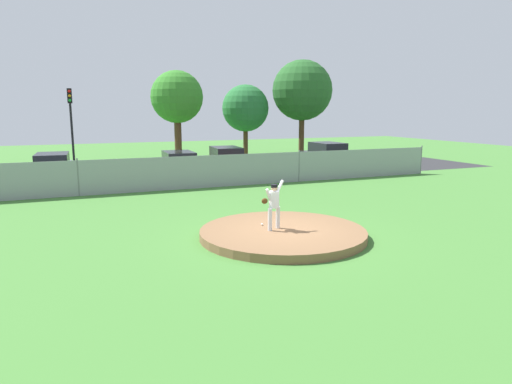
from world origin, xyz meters
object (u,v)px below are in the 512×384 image
(parked_car_slate, at_px, (53,169))
(parked_car_charcoal, at_px, (327,156))
(parked_car_champagne, at_px, (179,165))
(baseball, at_px, (262,224))
(traffic_light_near, at_px, (71,116))
(parked_car_red, at_px, (226,161))
(pitcher_youth, at_px, (274,202))

(parked_car_slate, relative_size, parked_car_charcoal, 1.05)
(parked_car_champagne, distance_m, parked_car_charcoal, 10.53)
(baseball, bearing_deg, traffic_light_near, 107.27)
(parked_car_champagne, xyz_separation_m, parked_car_red, (3.07, 0.30, 0.06))
(parked_car_champagne, height_order, parked_car_slate, parked_car_slate)
(parked_car_charcoal, height_order, traffic_light_near, traffic_light_near)
(parked_car_champagne, relative_size, parked_car_slate, 0.98)
(traffic_light_near, bearing_deg, parked_car_slate, -107.70)
(baseball, xyz_separation_m, parked_car_red, (3.39, 13.72, 0.52))
(parked_car_champagne, bearing_deg, pitcher_youth, -90.75)
(baseball, distance_m, parked_car_champagne, 13.43)
(parked_car_charcoal, bearing_deg, baseball, -127.89)
(pitcher_youth, bearing_deg, parked_car_slate, 114.78)
(parked_car_slate, distance_m, traffic_light_near, 4.67)
(baseball, relative_size, traffic_light_near, 0.01)
(pitcher_youth, relative_size, parked_car_charcoal, 0.35)
(pitcher_youth, relative_size, parked_car_slate, 0.33)
(parked_car_red, relative_size, parked_car_charcoal, 1.04)
(baseball, xyz_separation_m, parked_car_champagne, (0.32, 13.42, 0.46))
(pitcher_youth, xyz_separation_m, parked_car_red, (3.25, 14.32, -0.33))
(parked_car_charcoal, bearing_deg, pitcher_youth, -126.37)
(pitcher_youth, height_order, traffic_light_near, traffic_light_near)
(parked_car_champagne, bearing_deg, baseball, -91.38)
(parked_car_slate, height_order, parked_car_charcoal, parked_car_charcoal)
(pitcher_youth, distance_m, parked_car_charcoal, 18.05)
(parked_car_champagne, xyz_separation_m, parked_car_charcoal, (10.52, 0.52, 0.09))
(traffic_light_near, bearing_deg, parked_car_red, -23.31)
(parked_car_charcoal, bearing_deg, traffic_light_near, 167.57)
(parked_car_red, bearing_deg, traffic_light_near, 156.69)
(parked_car_charcoal, bearing_deg, parked_car_slate, 179.90)
(parked_car_slate, bearing_deg, traffic_light_near, 72.30)
(parked_car_slate, height_order, traffic_light_near, traffic_light_near)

